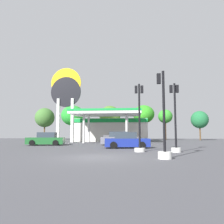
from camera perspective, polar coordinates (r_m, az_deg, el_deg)
ground_plane at (r=12.71m, az=-3.68°, el=-11.62°), size 90.00×90.00×0.00m
gas_station at (r=37.89m, az=-0.33°, el=-4.33°), size 12.26×13.32×4.65m
station_pole_sign at (r=35.18m, az=-11.87°, el=4.36°), size 4.73×0.56×11.57m
car_0 at (r=26.16m, az=-16.72°, el=-6.80°), size 4.30×2.33×1.46m
car_1 at (r=20.42m, az=3.77°, el=-7.46°), size 4.26×2.28×1.46m
car_2 at (r=25.52m, az=2.02°, el=-6.99°), size 4.33×2.01×1.55m
traffic_signal_0 at (r=12.16m, az=13.29°, el=-5.74°), size 0.72×0.72×4.76m
traffic_signal_1 at (r=16.64m, az=16.09°, el=-3.48°), size 0.68×0.70×5.02m
traffic_signal_2 at (r=16.48m, az=7.13°, el=-3.98°), size 0.78×0.78×5.05m
tree_0 at (r=48.93m, az=-17.00°, el=-1.41°), size 4.07×4.07×6.71m
tree_1 at (r=44.70m, az=-10.09°, el=-0.93°), size 4.63×4.63×6.88m
tree_2 at (r=43.00m, az=-0.55°, el=-1.06°), size 4.06×4.06×6.70m
tree_3 at (r=44.62m, az=8.21°, el=-0.60°), size 4.24×4.24×6.97m
tree_4 at (r=46.03m, az=13.63°, el=-1.13°), size 2.87×2.87×6.17m
tree_5 at (r=46.10m, az=21.73°, el=-1.86°), size 3.31×3.31×5.68m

